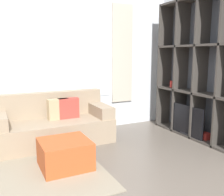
{
  "coord_description": "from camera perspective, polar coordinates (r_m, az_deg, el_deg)",
  "views": [
    {
      "loc": [
        -0.82,
        -1.36,
        1.44
      ],
      "look_at": [
        0.68,
        1.68,
        0.85
      ],
      "focal_mm": 40.0,
      "sensor_mm": 36.0,
      "label": 1
    }
  ],
  "objects": [
    {
      "name": "couch_main",
      "position": [
        4.24,
        -13.28,
        -5.99
      ],
      "size": [
        1.87,
        0.83,
        0.81
      ],
      "color": "gray",
      "rests_on": "ground_plane"
    },
    {
      "name": "wall_right",
      "position": [
        4.46,
        23.71,
        7.92
      ],
      "size": [
        0.07,
        4.25,
        2.7
      ],
      "primitive_type": "cube",
      "color": "silver",
      "rests_on": "ground_plane"
    },
    {
      "name": "wall_back",
      "position": [
        4.51,
        -16.02,
        8.47
      ],
      "size": [
        6.3,
        0.11,
        2.7
      ],
      "color": "silver",
      "rests_on": "ground_plane"
    },
    {
      "name": "ottoman",
      "position": [
        3.33,
        -10.7,
        -12.48
      ],
      "size": [
        0.61,
        0.59,
        0.36
      ],
      "color": "#B74C23",
      "rests_on": "ground_plane"
    },
    {
      "name": "shelving_unit",
      "position": [
        4.5,
        19.77,
        5.55
      ],
      "size": [
        0.35,
        1.94,
        2.38
      ],
      "color": "#515660",
      "rests_on": "ground_plane"
    }
  ]
}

